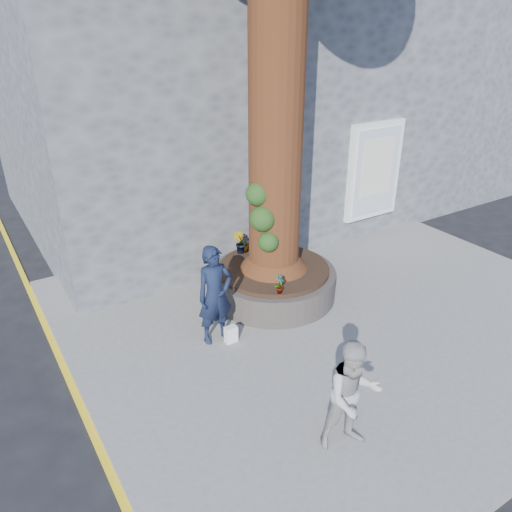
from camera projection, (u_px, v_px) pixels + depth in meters
ground at (303, 373)px, 7.57m from camera, size 120.00×120.00×0.00m
pavement at (336, 311)px, 9.03m from camera, size 9.00×8.00×0.12m
yellow_line at (82, 409)px, 6.87m from camera, size 0.10×30.00×0.01m
stone_shop at (217, 89)px, 12.85m from camera, size 10.30×8.30×6.30m
neighbour_shop at (427, 76)px, 16.76m from camera, size 6.00×8.00×6.00m
planter at (273, 281)px, 9.30m from camera, size 2.30×2.30×0.60m
man at (215, 295)px, 7.80m from camera, size 0.60×0.40×1.65m
woman at (353, 396)px, 5.87m from camera, size 0.85×0.75×1.48m
shopping_bag at (231, 334)px, 8.03m from camera, size 0.20×0.12×0.28m
plant_a at (280, 284)px, 8.22m from camera, size 0.23×0.21×0.36m
plant_b at (239, 243)px, 9.61m from camera, size 0.32×0.32×0.43m
plant_c at (244, 243)px, 9.67m from camera, size 0.22×0.22×0.37m
plant_d at (285, 233)px, 10.14m from camera, size 0.33×0.36×0.33m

